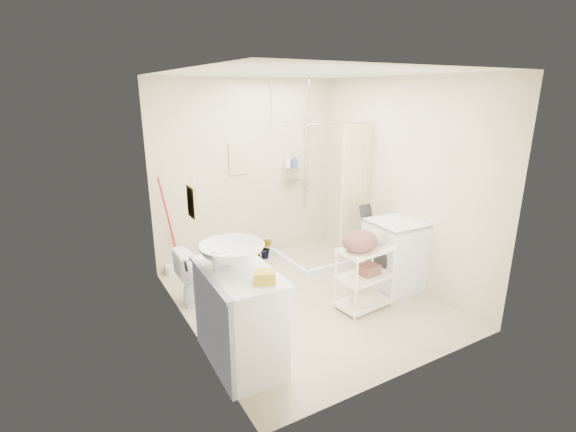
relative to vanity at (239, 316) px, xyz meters
The scene contains 23 objects.
floor 1.42m from the vanity, 30.45° to the left, with size 3.20×3.20×0.00m, color #C3B892.
ceiling 2.53m from the vanity, 30.45° to the left, with size 2.80×3.20×0.04m, color silver.
wall_back 2.69m from the vanity, 63.05° to the left, with size 2.80×0.04×2.60m, color beige.
wall_front 1.70m from the vanity, 38.36° to the right, with size 2.80×0.04×2.60m, color beige.
wall_left 1.11m from the vanity, 109.39° to the left, with size 0.04×3.20×2.60m, color beige.
wall_right 2.78m from the vanity, 14.91° to the left, with size 0.04×3.20×2.60m, color beige.
vanity is the anchor object (origin of this frame).
sink 0.57m from the vanity, 91.50° to the left, with size 0.59×0.59×0.20m, color white.
counter_basket 0.62m from the vanity, 74.48° to the right, with size 0.18×0.14×0.10m, color gold.
floor_basket 0.47m from the vanity, 54.98° to the right, with size 0.24×0.18×0.13m, color yellow.
toilet 1.29m from the vanity, 84.63° to the left, with size 0.38×0.67×0.69m, color silver.
mop 2.23m from the vanity, 91.98° to the left, with size 0.13×0.13×1.37m, color red, non-canonical shape.
potted_plant_a 2.45m from the vanity, 60.62° to the left, with size 0.16×0.11×0.30m, color brown.
potted_plant_b 2.48m from the vanity, 57.38° to the left, with size 0.18×0.15×0.33m, color #974F2D.
hanging_towel 2.69m from the vanity, 65.94° to the left, with size 0.28×0.03×0.42m, color beige.
towel_ring 1.14m from the vanity, 114.54° to the left, with size 0.04×0.22×0.34m, color #D5C77C, non-canonical shape.
tp_holder 0.80m from the vanity, 105.28° to the left, with size 0.08×0.12×0.14m, color silver, non-canonical shape.
shower 2.72m from the vanity, 40.75° to the left, with size 1.10×1.10×2.10m, color white, non-canonical shape.
shampoo_bottle_a 2.97m from the vanity, 51.07° to the left, with size 0.08×0.08×0.21m, color silver.
shampoo_bottle_b 3.07m from the vanity, 49.35° to the left, with size 0.08×0.08×0.17m, color #3D4C96.
washing_machine 2.34m from the vanity, 10.28° to the left, with size 0.60×0.62×0.88m, color silver.
laundry_rack 1.66m from the vanity, ahead, with size 0.63×0.37×0.88m, color white, non-canonical shape.
ironing_board 2.30m from the vanity, 18.36° to the left, with size 0.30×0.09×1.06m, color black, non-canonical shape.
Camera 1 is at (-2.45, -3.82, 2.43)m, focal length 26.00 mm.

